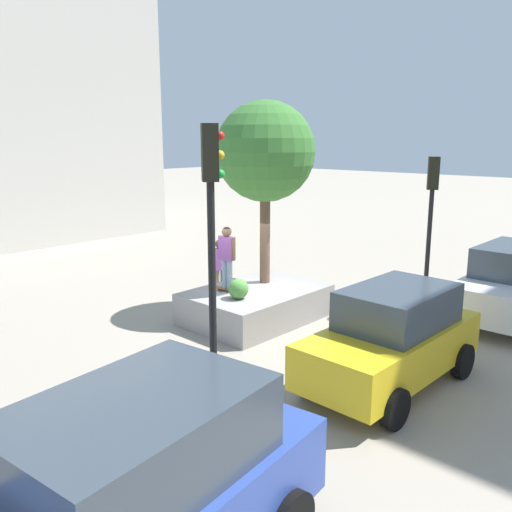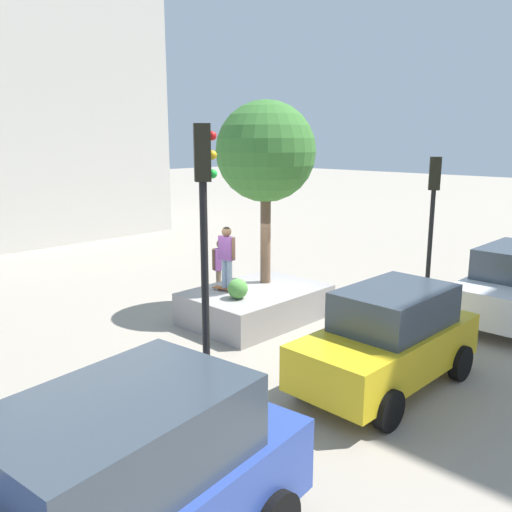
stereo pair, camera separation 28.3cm
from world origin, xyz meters
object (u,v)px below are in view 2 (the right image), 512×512
Objects in this scene: planter_ledge at (256,304)px; skateboard at (227,289)px; skateboarder at (227,253)px; traffic_light_median at (432,209)px; pedestrian_crossing at (221,264)px; sedan_parked at (111,501)px; traffic_light_corner at (205,231)px; taxi_cab at (389,338)px; plaza_tree at (266,152)px.

skateboard reaches higher than planter_ledge.
skateboarder is (0.65, -0.42, 1.43)m from planter_ledge.
traffic_light_median reaches higher than pedestrian_crossing.
traffic_light_corner is (-2.86, -1.80, 2.23)m from sedan_parked.
taxi_cab is at bearing -175.48° from sedan_parked.
planter_ledge is 0.73× the size of sedan_parked.
skateboard is 0.46× the size of pedestrian_crossing.
taxi_cab is at bearing 85.44° from skateboarder.
taxi_cab is 7.06m from pedestrian_crossing.
traffic_light_median reaches higher than skateboarder.
taxi_cab reaches higher than planter_ledge.
pedestrian_crossing is at bearing -63.68° from traffic_light_median.
traffic_light_corner reaches higher than pedestrian_crossing.
sedan_parked is at bearing 10.33° from traffic_light_median.
traffic_light_corner reaches higher than traffic_light_median.
taxi_cab is 0.85× the size of traffic_light_corner.
taxi_cab is 0.99× the size of traffic_light_median.
taxi_cab is 0.85× the size of sedan_parked.
plaza_tree is (-0.69, -0.31, 3.96)m from planter_ledge.
plaza_tree is 0.99× the size of traffic_light_corner.
skateboarder is 0.91× the size of pedestrian_crossing.
sedan_parked is at bearing 41.78° from pedestrian_crossing.
skateboard is at bearing 135.00° from skateboarder.
plaza_tree reaches higher than sedan_parked.
plaza_tree reaches higher than taxi_cab.
traffic_light_median is (-4.10, 3.52, 2.04)m from skateboard.
pedestrian_crossing is (-5.33, -5.51, -2.32)m from traffic_light_corner.
skateboarder reaches higher than taxi_cab.
pedestrian_crossing is at bearing -134.04° from traffic_light_corner.
sedan_parked is (6.74, 5.50, 0.23)m from skateboard.
planter_ledge is 4.36× the size of skateboard.
planter_ledge is 1.63m from skateboarder.
planter_ledge is 0.91m from skateboard.
traffic_light_corner reaches higher than taxi_cab.
taxi_cab is 2.37× the size of pedestrian_crossing.
sedan_parked reaches higher than skateboard.
plaza_tree is 6.19m from taxi_cab.
taxi_cab is (1.05, 4.57, 0.57)m from planter_ledge.
sedan_parked is at bearing 4.52° from taxi_cab.
pedestrian_crossing is at bearing -128.62° from skateboard.
traffic_light_corner is at bearing 34.46° from plaza_tree.
planter_ledge is 0.85× the size of taxi_cab.
sedan_parked is (8.08, 5.39, -3.25)m from plaza_tree.
skateboard is 0.19× the size of traffic_light_median.
skateboard is at bearing -4.80° from plaza_tree.
planter_ledge is at bearing -102.88° from taxi_cab.
traffic_light_median is 2.40× the size of pedestrian_crossing.
taxi_cab is 4.40m from traffic_light_corner.
sedan_parked is 1.16× the size of traffic_light_median.
planter_ledge is at bearing -41.98° from traffic_light_median.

